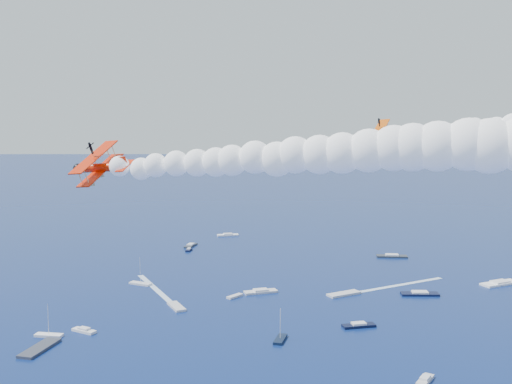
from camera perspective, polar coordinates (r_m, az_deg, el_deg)
The scene contains 5 objects.
biplane_lead at distance 97.31m, azimuth 11.89°, elevation 5.15°, with size 6.84×7.68×4.62m, color #E25404, non-canonical shape.
biplane_trail at distance 81.54m, azimuth -14.19°, elevation 2.23°, with size 8.42×9.45×5.69m, color red, non-canonical shape.
smoke_trail_trail at distance 68.33m, azimuth 9.17°, elevation 3.63°, with size 65.83×16.23×11.84m, color white, non-canonical shape.
spectator_boats at distance 194.49m, azimuth 7.29°, elevation -10.30°, with size 234.13×170.93×0.70m.
boat_wakes at distance 191.40m, azimuth 10.41°, elevation -10.74°, with size 159.79×87.14×0.04m.
Camera 1 is at (54.28, -59.37, 57.50)m, focal length 42.84 mm.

